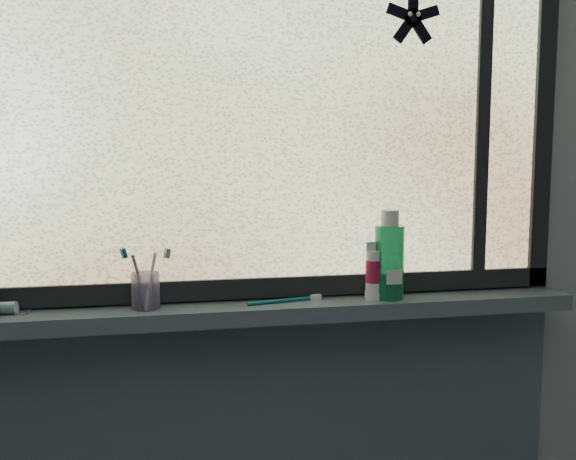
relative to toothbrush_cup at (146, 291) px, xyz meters
The scene contains 11 objects.
wall_back 0.33m from the toothbrush_cup, 15.61° to the left, with size 3.00×0.01×2.50m, color #9EA3A8.
windowsill 0.27m from the toothbrush_cup, ahead, with size 1.62×0.14×0.04m, color #4B5A65.
window_pane 0.54m from the toothbrush_cup, 10.95° to the left, with size 1.50×0.01×1.00m, color silver.
frame_bottom 0.27m from the toothbrush_cup, 10.12° to the left, with size 1.60×0.03×0.05m, color black.
frame_right 1.14m from the toothbrush_cup, ahead, with size 0.05×0.03×1.10m, color black.
frame_mullion 0.99m from the toothbrush_cup, ahead, with size 0.04×0.03×1.00m, color black.
starfish_sticker 0.94m from the toothbrush_cup, ahead, with size 0.15×0.02×0.15m, color black, non-canonical shape.
toothbrush_cup is the anchor object (origin of this frame).
toothbrush_lying 0.32m from the toothbrush_cup, ahead, with size 0.21×0.02×0.01m, color #0C5D6C, non-canonical shape.
mouthwash_bottle 0.60m from the toothbrush_cup, ahead, with size 0.07×0.07×0.18m, color #1D985C.
cream_tube 0.56m from the toothbrush_cup, ahead, with size 0.04×0.04×0.10m, color silver.
Camera 1 is at (-0.23, -0.28, 1.38)m, focal length 40.00 mm.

